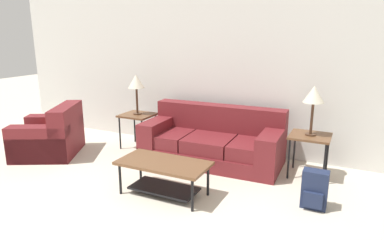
# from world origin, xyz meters

# --- Properties ---
(wall_back) EXTENTS (8.83, 0.06, 2.60)m
(wall_back) POSITION_xyz_m (0.00, 4.29, 1.30)
(wall_back) COLOR silver
(wall_back) RESTS_ON ground_plane
(couch) EXTENTS (2.11, 1.00, 0.82)m
(couch) POSITION_xyz_m (-0.08, 3.69, 0.29)
(couch) COLOR maroon
(couch) RESTS_ON ground_plane
(armchair) EXTENTS (1.25, 1.27, 0.80)m
(armchair) POSITION_xyz_m (-2.54, 2.82, 0.29)
(armchair) COLOR maroon
(armchair) RESTS_ON ground_plane
(coffee_table) EXTENTS (1.09, 0.55, 0.42)m
(coffee_table) POSITION_xyz_m (-0.17, 2.37, 0.31)
(coffee_table) COLOR brown
(coffee_table) RESTS_ON ground_plane
(side_table_left) EXTENTS (0.53, 0.50, 0.58)m
(side_table_left) POSITION_xyz_m (-1.47, 3.73, 0.52)
(side_table_left) COLOR brown
(side_table_left) RESTS_ON ground_plane
(side_table_right) EXTENTS (0.53, 0.50, 0.58)m
(side_table_right) POSITION_xyz_m (1.31, 3.73, 0.52)
(side_table_right) COLOR brown
(side_table_right) RESTS_ON ground_plane
(table_lamp_left) EXTENTS (0.27, 0.27, 0.67)m
(table_lamp_left) POSITION_xyz_m (-1.47, 3.73, 1.12)
(table_lamp_left) COLOR #472D1E
(table_lamp_left) RESTS_ON side_table_left
(table_lamp_right) EXTENTS (0.27, 0.27, 0.67)m
(table_lamp_right) POSITION_xyz_m (1.31, 3.73, 1.12)
(table_lamp_right) COLOR #472D1E
(table_lamp_right) RESTS_ON side_table_right
(backpack) EXTENTS (0.28, 0.24, 0.44)m
(backpack) POSITION_xyz_m (1.51, 2.83, 0.21)
(backpack) COLOR #1E2847
(backpack) RESTS_ON ground_plane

